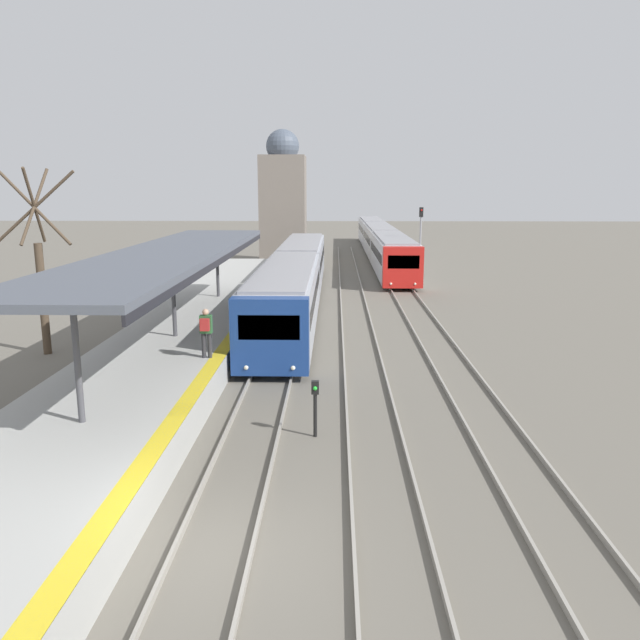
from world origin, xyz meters
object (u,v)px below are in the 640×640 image
(train_near, at_px, (296,275))
(train_far, at_px, (380,240))
(signal_mast_far, at_px, (421,234))
(signal_post_near, at_px, (315,402))
(person_on_platform, at_px, (206,329))

(train_near, distance_m, train_far, 26.56)
(train_near, height_order, train_far, train_near)
(signal_mast_far, bearing_deg, signal_post_near, -102.53)
(signal_mast_far, bearing_deg, person_on_platform, -111.76)
(person_on_platform, distance_m, signal_mast_far, 28.67)
(signal_mast_far, bearing_deg, train_near, -127.22)
(train_near, relative_size, signal_post_near, 19.14)
(train_near, bearing_deg, signal_post_near, -85.04)
(train_far, relative_size, signal_mast_far, 8.21)
(train_far, distance_m, signal_post_near, 45.59)
(person_on_platform, height_order, signal_mast_far, signal_mast_far)
(train_far, bearing_deg, signal_mast_far, -82.27)
(person_on_platform, relative_size, signal_mast_far, 0.32)
(train_far, xyz_separation_m, signal_post_near, (-4.90, -45.32, -0.71))
(person_on_platform, bearing_deg, train_near, 82.35)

